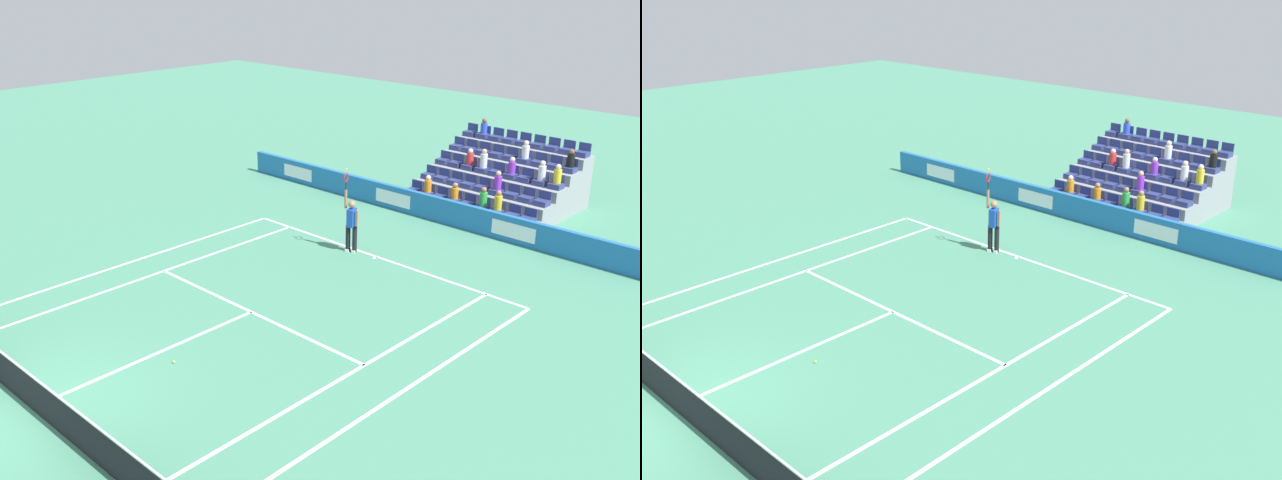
# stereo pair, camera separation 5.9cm
# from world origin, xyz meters

# --- Properties ---
(ground_plane) EXTENTS (80.00, 80.00, 0.00)m
(ground_plane) POSITION_xyz_m (0.00, 0.00, 0.00)
(ground_plane) COLOR #47896B
(line_baseline) EXTENTS (10.97, 0.10, 0.01)m
(line_baseline) POSITION_xyz_m (0.00, -11.89, 0.00)
(line_baseline) COLOR white
(line_baseline) RESTS_ON ground
(line_service) EXTENTS (8.23, 0.10, 0.01)m
(line_service) POSITION_xyz_m (0.00, -6.40, 0.00)
(line_service) COLOR white
(line_service) RESTS_ON ground
(line_centre_service) EXTENTS (0.10, 6.40, 0.01)m
(line_centre_service) POSITION_xyz_m (0.00, -3.20, 0.00)
(line_centre_service) COLOR white
(line_centre_service) RESTS_ON ground
(line_singles_sideline_left) EXTENTS (0.10, 11.89, 0.01)m
(line_singles_sideline_left) POSITION_xyz_m (4.12, -5.95, 0.00)
(line_singles_sideline_left) COLOR white
(line_singles_sideline_left) RESTS_ON ground
(line_singles_sideline_right) EXTENTS (0.10, 11.89, 0.01)m
(line_singles_sideline_right) POSITION_xyz_m (-4.12, -5.95, 0.00)
(line_singles_sideline_right) COLOR white
(line_singles_sideline_right) RESTS_ON ground
(line_doubles_sideline_left) EXTENTS (0.10, 11.89, 0.01)m
(line_doubles_sideline_left) POSITION_xyz_m (5.49, -5.95, 0.00)
(line_doubles_sideline_left) COLOR white
(line_doubles_sideline_left) RESTS_ON ground
(line_doubles_sideline_right) EXTENTS (0.10, 11.89, 0.01)m
(line_doubles_sideline_right) POSITION_xyz_m (-5.49, -5.95, 0.00)
(line_doubles_sideline_right) COLOR white
(line_doubles_sideline_right) RESTS_ON ground
(line_centre_mark) EXTENTS (0.10, 0.20, 0.01)m
(line_centre_mark) POSITION_xyz_m (0.00, -11.79, 0.00)
(line_centre_mark) COLOR white
(line_centre_mark) RESTS_ON ground
(sponsor_barrier) EXTENTS (20.82, 0.22, 0.93)m
(sponsor_barrier) POSITION_xyz_m (-0.00, -16.09, 0.47)
(sponsor_barrier) COLOR #1E66AD
(sponsor_barrier) RESTS_ON ground
(tennis_net) EXTENTS (11.97, 0.10, 1.07)m
(tennis_net) POSITION_xyz_m (0.00, 0.00, 0.49)
(tennis_net) COLOR #33383D
(tennis_net) RESTS_ON ground
(tennis_player) EXTENTS (0.54, 0.42, 2.85)m
(tennis_player) POSITION_xyz_m (0.94, -11.66, 0.99)
(tennis_player) COLOR black
(tennis_player) RESTS_ON ground
(stadium_stand) EXTENTS (5.58, 4.75, 2.93)m
(stadium_stand) POSITION_xyz_m (-0.01, -19.65, 0.82)
(stadium_stand) COLOR gray
(stadium_stand) RESTS_ON ground
(loose_tennis_ball) EXTENTS (0.07, 0.07, 0.07)m
(loose_tennis_ball) POSITION_xyz_m (-0.70, -3.29, 0.03)
(loose_tennis_ball) COLOR #D1E533
(loose_tennis_ball) RESTS_ON ground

